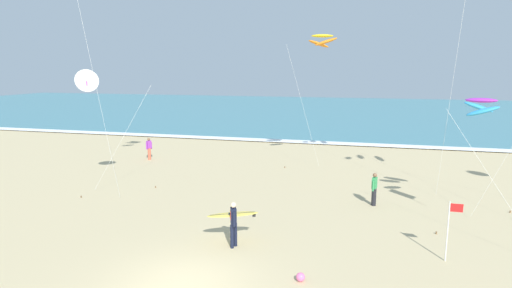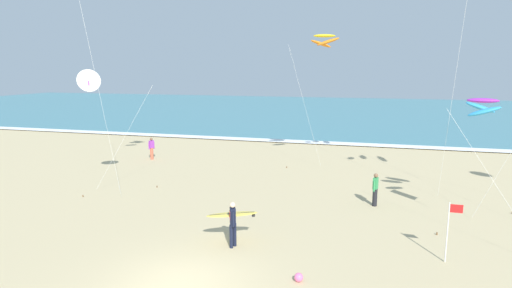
{
  "view_description": "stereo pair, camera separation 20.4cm",
  "coord_description": "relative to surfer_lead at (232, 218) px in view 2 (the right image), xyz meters",
  "views": [
    {
      "loc": [
        5.19,
        -10.8,
        6.43
      ],
      "look_at": [
        0.86,
        5.5,
        3.43
      ],
      "focal_mm": 29.67,
      "sensor_mm": 36.0,
      "label": 1
    },
    {
      "loc": [
        5.39,
        -10.74,
        6.43
      ],
      "look_at": [
        0.86,
        5.5,
        3.43
      ],
      "focal_mm": 29.67,
      "sensor_mm": 36.0,
      "label": 2
    }
  ],
  "objects": [
    {
      "name": "ground_plane",
      "position": [
        -0.59,
        -3.23,
        -1.04
      ],
      "size": [
        160.0,
        160.0,
        0.0
      ],
      "primitive_type": "plane",
      "color": "tan"
    },
    {
      "name": "beach_ball",
      "position": [
        2.83,
        -2.05,
        -0.9
      ],
      "size": [
        0.28,
        0.28,
        0.28
      ],
      "primitive_type": "sphere",
      "color": "pink",
      "rests_on": "ground"
    },
    {
      "name": "bystander_purple_top",
      "position": [
        -10.44,
        12.7,
        -0.23
      ],
      "size": [
        0.3,
        0.46,
        1.59
      ],
      "color": "#D8593F",
      "rests_on": "ground"
    },
    {
      "name": "surfer_lead",
      "position": [
        0.0,
        0.0,
        0.0
      ],
      "size": [
        1.96,
        1.22,
        1.71
      ],
      "color": "black",
      "rests_on": "ground"
    },
    {
      "name": "ocean_water",
      "position": [
        -0.59,
        52.29,
        -1.0
      ],
      "size": [
        160.0,
        60.0,
        0.08
      ],
      "primitive_type": "cube",
      "color": "teal",
      "rests_on": "ground"
    },
    {
      "name": "kite_delta_ivory_far",
      "position": [
        -9.22,
        4.66,
        4.79
      ],
      "size": [
        3.38,
        2.01,
        6.44
      ],
      "color": "white",
      "rests_on": "ground"
    },
    {
      "name": "kite_arc_violet_high",
      "position": [
        9.13,
        5.35,
        3.85
      ],
      "size": [
        2.63,
        2.57,
        5.25
      ],
      "color": "#2D99DB",
      "rests_on": "ground"
    },
    {
      "name": "lifeguard_flag",
      "position": [
        7.41,
        0.61,
        0.23
      ],
      "size": [
        0.45,
        0.05,
        2.1
      ],
      "color": "silver",
      "rests_on": "ground"
    },
    {
      "name": "bystander_green_top",
      "position": [
        5.05,
        6.12,
        -0.23
      ],
      "size": [
        0.27,
        0.48,
        1.59
      ],
      "color": "black",
      "rests_on": "ground"
    },
    {
      "name": "shoreline_foam",
      "position": [
        -0.59,
        22.59,
        -0.95
      ],
      "size": [
        160.0,
        1.55,
        0.01
      ],
      "primitive_type": "cube",
      "color": "white",
      "rests_on": "ocean_water"
    },
    {
      "name": "kite_arc_golden_near",
      "position": [
        1.61,
        13.39,
        7.13
      ],
      "size": [
        3.29,
        3.14,
        8.57
      ],
      "color": "orange",
      "rests_on": "ground"
    }
  ]
}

